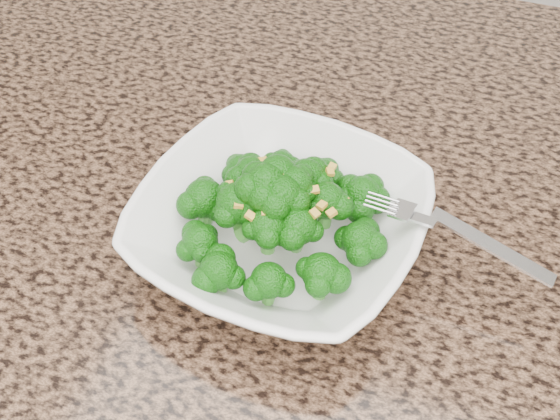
% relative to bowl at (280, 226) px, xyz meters
% --- Properties ---
extents(granite_counter, '(1.64, 1.04, 0.03)m').
position_rel_bowl_xyz_m(granite_counter, '(-0.04, -0.02, -0.04)').
color(granite_counter, brown).
rests_on(granite_counter, cabinet).
extents(bowl, '(0.27, 0.27, 0.06)m').
position_rel_bowl_xyz_m(bowl, '(0.00, 0.00, 0.00)').
color(bowl, white).
rests_on(bowl, granite_counter).
extents(broccoli_pile, '(0.21, 0.21, 0.06)m').
position_rel_bowl_xyz_m(broccoli_pile, '(0.00, 0.00, 0.06)').
color(broccoli_pile, '#11590A').
rests_on(broccoli_pile, bowl).
extents(garlic_topping, '(0.13, 0.13, 0.01)m').
position_rel_bowl_xyz_m(garlic_topping, '(0.00, 0.00, 0.10)').
color(garlic_topping, gold).
rests_on(garlic_topping, broccoli_pile).
extents(fork, '(0.18, 0.06, 0.01)m').
position_rel_bowl_xyz_m(fork, '(0.12, 0.01, 0.04)').
color(fork, silver).
rests_on(fork, bowl).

